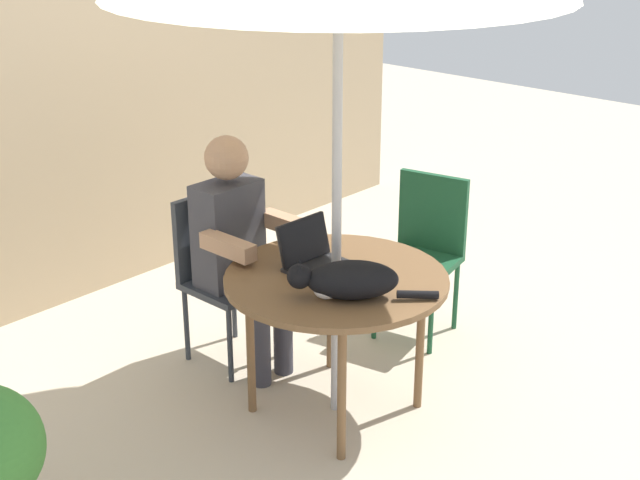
{
  "coord_description": "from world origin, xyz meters",
  "views": [
    {
      "loc": [
        -2.79,
        -2.43,
        2.39
      ],
      "look_at": [
        0.0,
        0.1,
        0.86
      ],
      "focal_mm": 49.93,
      "sensor_mm": 36.0,
      "label": 1
    }
  ],
  "objects_px": {
    "cat": "(347,280)",
    "patio_table": "(336,287)",
    "laptop": "(312,254)",
    "person_seated": "(238,242)",
    "chair_occupied": "(219,264)",
    "chair_empty": "(424,242)"
  },
  "relations": [
    {
      "from": "chair_occupied",
      "to": "laptop",
      "type": "bearing_deg",
      "value": -89.23
    },
    {
      "from": "chair_empty",
      "to": "person_seated",
      "type": "height_order",
      "value": "person_seated"
    },
    {
      "from": "chair_occupied",
      "to": "person_seated",
      "type": "height_order",
      "value": "person_seated"
    },
    {
      "from": "cat",
      "to": "patio_table",
      "type": "bearing_deg",
      "value": 52.18
    },
    {
      "from": "patio_table",
      "to": "cat",
      "type": "height_order",
      "value": "cat"
    },
    {
      "from": "chair_empty",
      "to": "cat",
      "type": "bearing_deg",
      "value": -161.1
    },
    {
      "from": "laptop",
      "to": "person_seated",
      "type": "bearing_deg",
      "value": 91.02
    },
    {
      "from": "person_seated",
      "to": "laptop",
      "type": "relative_size",
      "value": 4.01
    },
    {
      "from": "laptop",
      "to": "patio_table",
      "type": "bearing_deg",
      "value": -93.13
    },
    {
      "from": "chair_empty",
      "to": "person_seated",
      "type": "relative_size",
      "value": 0.72
    },
    {
      "from": "chair_occupied",
      "to": "cat",
      "type": "distance_m",
      "value": 1.04
    },
    {
      "from": "chair_empty",
      "to": "cat",
      "type": "distance_m",
      "value": 1.2
    },
    {
      "from": "person_seated",
      "to": "laptop",
      "type": "bearing_deg",
      "value": -88.98
    },
    {
      "from": "patio_table",
      "to": "cat",
      "type": "distance_m",
      "value": 0.27
    },
    {
      "from": "cat",
      "to": "laptop",
      "type": "bearing_deg",
      "value": 66.31
    },
    {
      "from": "person_seated",
      "to": "laptop",
      "type": "xyz_separation_m",
      "value": [
        0.01,
        -0.5,
        0.07
      ]
    },
    {
      "from": "chair_occupied",
      "to": "person_seated",
      "type": "bearing_deg",
      "value": -90.0
    },
    {
      "from": "chair_empty",
      "to": "person_seated",
      "type": "distance_m",
      "value": 1.08
    },
    {
      "from": "cat",
      "to": "chair_empty",
      "type": "bearing_deg",
      "value": 18.9
    },
    {
      "from": "chair_empty",
      "to": "person_seated",
      "type": "bearing_deg",
      "value": 154.51
    },
    {
      "from": "chair_occupied",
      "to": "laptop",
      "type": "distance_m",
      "value": 0.7
    },
    {
      "from": "chair_empty",
      "to": "patio_table",
      "type": "bearing_deg",
      "value": -168.54
    }
  ]
}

